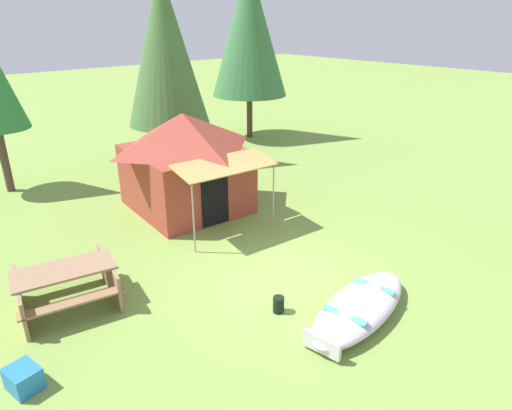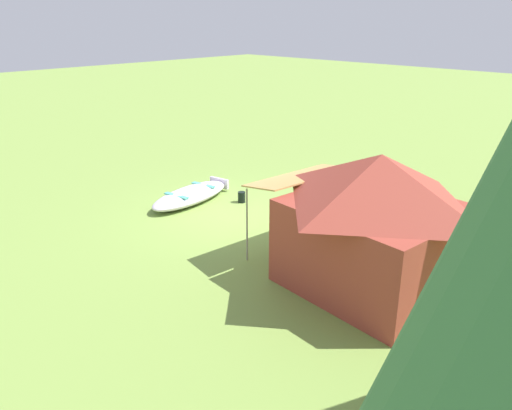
{
  "view_description": "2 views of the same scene",
  "coord_description": "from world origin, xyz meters",
  "px_view_note": "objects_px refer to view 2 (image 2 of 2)",
  "views": [
    {
      "loc": [
        -5.58,
        -5.5,
        4.93
      ],
      "look_at": [
        0.44,
        1.23,
        1.13
      ],
      "focal_mm": 31.91,
      "sensor_mm": 36.0,
      "label": 1
    },
    {
      "loc": [
        8.41,
        8.82,
        4.89
      ],
      "look_at": [
        0.79,
        1.36,
        0.88
      ],
      "focal_mm": 35.67,
      "sensor_mm": 36.0,
      "label": 2
    }
  ],
  "objects_px": {
    "canvas_cabin_tent": "(376,221)",
    "picnic_table": "(381,186)",
    "cooler_box": "(357,174)",
    "fuel_can": "(242,197)",
    "beached_rowboat": "(191,195)"
  },
  "relations": [
    {
      "from": "beached_rowboat",
      "to": "fuel_can",
      "type": "bearing_deg",
      "value": 132.16
    },
    {
      "from": "cooler_box",
      "to": "fuel_can",
      "type": "bearing_deg",
      "value": -15.68
    },
    {
      "from": "picnic_table",
      "to": "fuel_can",
      "type": "xyz_separation_m",
      "value": [
        2.71,
        -2.71,
        -0.32
      ]
    },
    {
      "from": "cooler_box",
      "to": "fuel_can",
      "type": "xyz_separation_m",
      "value": [
        3.96,
        -1.11,
        -0.02
      ]
    },
    {
      "from": "canvas_cabin_tent",
      "to": "picnic_table",
      "type": "bearing_deg",
      "value": -150.48
    },
    {
      "from": "canvas_cabin_tent",
      "to": "beached_rowboat",
      "type": "bearing_deg",
      "value": -94.99
    },
    {
      "from": "canvas_cabin_tent",
      "to": "cooler_box",
      "type": "height_order",
      "value": "canvas_cabin_tent"
    },
    {
      "from": "canvas_cabin_tent",
      "to": "cooler_box",
      "type": "xyz_separation_m",
      "value": [
        -5.44,
        -3.97,
        -1.18
      ]
    },
    {
      "from": "canvas_cabin_tent",
      "to": "fuel_can",
      "type": "distance_m",
      "value": 5.43
    },
    {
      "from": "cooler_box",
      "to": "fuel_can",
      "type": "distance_m",
      "value": 4.11
    },
    {
      "from": "picnic_table",
      "to": "fuel_can",
      "type": "relative_size",
      "value": 6.63
    },
    {
      "from": "beached_rowboat",
      "to": "canvas_cabin_tent",
      "type": "xyz_separation_m",
      "value": [
        0.54,
        6.13,
        1.15
      ]
    },
    {
      "from": "beached_rowboat",
      "to": "canvas_cabin_tent",
      "type": "relative_size",
      "value": 0.68
    },
    {
      "from": "beached_rowboat",
      "to": "fuel_can",
      "type": "distance_m",
      "value": 1.41
    },
    {
      "from": "beached_rowboat",
      "to": "picnic_table",
      "type": "xyz_separation_m",
      "value": [
        -3.65,
        3.76,
        0.27
      ]
    }
  ]
}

